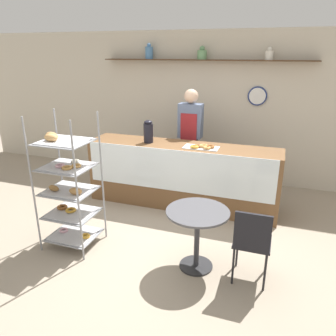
{
  "coord_description": "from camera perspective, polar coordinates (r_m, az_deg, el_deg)",
  "views": [
    {
      "loc": [
        1.37,
        -3.58,
        2.34
      ],
      "look_at": [
        0.0,
        0.36,
        0.85
      ],
      "focal_mm": 35.0,
      "sensor_mm": 36.0,
      "label": 1
    }
  ],
  "objects": [
    {
      "name": "coffee_carafe",
      "position": [
        5.09,
        -3.45,
        6.32
      ],
      "size": [
        0.15,
        0.15,
        0.35
      ],
      "color": "black",
      "rests_on": "display_counter"
    },
    {
      "name": "person_worker",
      "position": [
        5.55,
        3.88,
        5.51
      ],
      "size": [
        0.39,
        0.24,
        1.77
      ],
      "color": "#282833",
      "rests_on": "ground_plane"
    },
    {
      "name": "ground_plane",
      "position": [
        4.5,
        -1.54,
        -11.72
      ],
      "size": [
        14.0,
        14.0,
        0.0
      ],
      "primitive_type": "plane",
      "color": "gray"
    },
    {
      "name": "donut_tray_counter",
      "position": [
        4.83,
        5.98,
        3.67
      ],
      "size": [
        0.51,
        0.26,
        0.05
      ],
      "color": "silver",
      "rests_on": "display_counter"
    },
    {
      "name": "pastry_rack",
      "position": [
        4.15,
        -16.99,
        -3.18
      ],
      "size": [
        0.63,
        0.56,
        1.68
      ],
      "color": "gray",
      "rests_on": "ground_plane"
    },
    {
      "name": "cafe_table",
      "position": [
        3.67,
        5.13,
        -9.9
      ],
      "size": [
        0.7,
        0.7,
        0.71
      ],
      "color": "#262628",
      "rests_on": "ground_plane"
    },
    {
      "name": "display_counter",
      "position": [
        5.15,
        2.43,
        -1.27
      ],
      "size": [
        2.97,
        0.62,
        1.0
      ],
      "color": "brown",
      "rests_on": "ground_plane"
    },
    {
      "name": "cafe_chair",
      "position": [
        3.53,
        14.44,
        -11.94
      ],
      "size": [
        0.38,
        0.38,
        0.87
      ],
      "rotation": [
        0.0,
        0.0,
        3.14
      ],
      "color": "black",
      "rests_on": "ground_plane"
    },
    {
      "name": "back_wall",
      "position": [
        6.22,
        6.3,
        10.55
      ],
      "size": [
        10.0,
        0.3,
        2.7
      ],
      "color": "beige",
      "rests_on": "ground_plane"
    }
  ]
}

